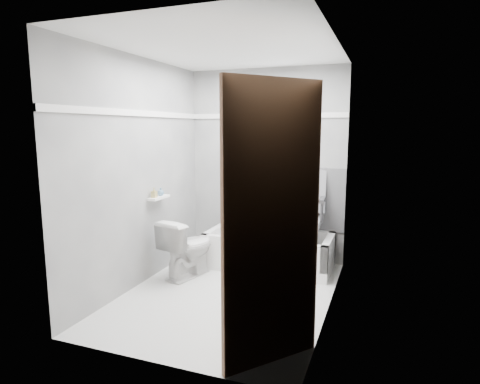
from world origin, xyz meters
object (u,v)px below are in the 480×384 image
at_px(toilet, 188,248).
at_px(door, 299,242).
at_px(soap_bottle_a, 154,193).
at_px(bathtub, 269,250).
at_px(office_chair, 298,215).
at_px(soap_bottle_b, 161,192).

relative_size(toilet, door, 0.34).
bearing_deg(soap_bottle_a, bathtub, 34.77).
relative_size(office_chair, door, 0.54).
distance_m(toilet, soap_bottle_a, 0.73).
relative_size(door, soap_bottle_b, 21.68).
distance_m(toilet, soap_bottle_b, 0.71).
relative_size(office_chair, soap_bottle_a, 9.23).
xyz_separation_m(office_chair, toilet, (-1.11, -0.65, -0.33)).
height_order(office_chair, toilet, office_chair).
height_order(toilet, door, door).
xyz_separation_m(office_chair, soap_bottle_a, (-1.43, -0.80, 0.30)).
bearing_deg(door, office_chair, 102.25).
height_order(toilet, soap_bottle_a, soap_bottle_a).
xyz_separation_m(bathtub, soap_bottle_a, (-1.10, -0.76, 0.76)).
relative_size(bathtub, toilet, 2.23).
bearing_deg(toilet, bathtub, -127.02).
distance_m(bathtub, office_chair, 0.57).
height_order(office_chair, door, door).
bearing_deg(office_chair, toilet, -154.06).
distance_m(soap_bottle_a, soap_bottle_b, 0.14).
xyz_separation_m(toilet, door, (1.60, -1.60, 0.67)).
bearing_deg(soap_bottle_b, bathtub, 29.54).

